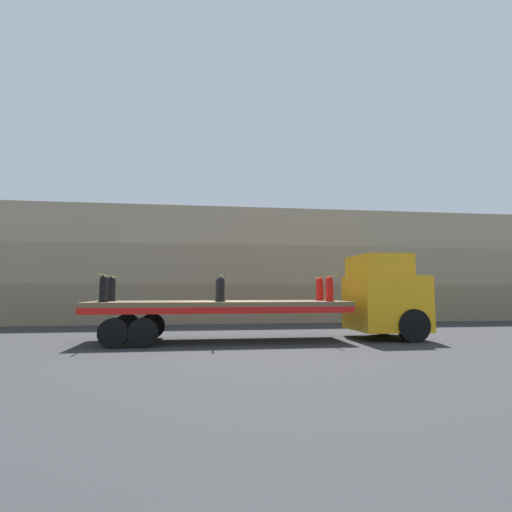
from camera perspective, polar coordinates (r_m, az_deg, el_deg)
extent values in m
plane|color=#2D2D30|center=(13.63, -5.22, -12.04)|extent=(120.00, 120.00, 0.00)
cube|color=#84755B|center=(21.82, -6.21, -6.68)|extent=(60.00, 3.00, 2.03)
cube|color=gray|center=(22.00, -6.17, -1.39)|extent=(60.00, 3.00, 2.03)
cube|color=tan|center=(22.37, -6.14, 3.78)|extent=(60.00, 3.00, 2.03)
cube|color=orange|center=(15.00, 17.95, -6.40)|extent=(2.33, 2.41, 1.89)
cube|color=orange|center=(14.92, 17.01, -1.37)|extent=(1.63, 2.21, 0.74)
cube|color=black|center=(15.28, 20.08, -4.89)|extent=(0.93, 2.12, 1.06)
cylinder|color=black|center=(14.21, 21.55, -9.24)|extent=(1.08, 0.28, 1.08)
cylinder|color=black|center=(16.24, 17.55, -8.77)|extent=(1.08, 0.28, 1.08)
cube|color=brown|center=(13.54, -5.18, -6.76)|extent=(8.47, 2.50, 0.15)
cube|color=red|center=(12.33, -4.92, -7.75)|extent=(8.47, 0.08, 0.20)
cube|color=red|center=(14.75, -5.41, -7.28)|extent=(8.47, 0.08, 0.20)
cylinder|color=black|center=(12.54, -15.83, -10.48)|extent=(0.88, 0.30, 0.88)
cylinder|color=black|center=(14.81, -14.59, -9.62)|extent=(0.88, 0.30, 0.88)
cylinder|color=black|center=(12.68, -19.69, -10.31)|extent=(0.88, 0.30, 0.88)
cylinder|color=black|center=(14.94, -17.86, -9.50)|extent=(0.88, 0.30, 0.88)
cylinder|color=black|center=(13.31, -20.99, -6.10)|extent=(0.32, 0.32, 0.03)
cylinder|color=black|center=(13.31, -20.95, -4.76)|extent=(0.26, 0.26, 0.65)
sphere|color=black|center=(13.31, -20.89, -3.11)|extent=(0.25, 0.25, 0.25)
cylinder|color=black|center=(13.11, -21.13, -4.41)|extent=(0.12, 0.14, 0.12)
cylinder|color=black|center=(13.50, -20.75, -4.43)|extent=(0.12, 0.14, 0.12)
cylinder|color=black|center=(14.38, -19.99, -6.02)|extent=(0.32, 0.32, 0.03)
cylinder|color=black|center=(14.38, -19.95, -4.77)|extent=(0.26, 0.26, 0.65)
sphere|color=black|center=(14.38, -19.91, -3.25)|extent=(0.25, 0.25, 0.25)
cylinder|color=black|center=(14.19, -20.11, -4.45)|extent=(0.12, 0.14, 0.12)
cylinder|color=black|center=(14.57, -19.78, -4.47)|extent=(0.12, 0.14, 0.12)
cylinder|color=black|center=(12.98, -5.06, -6.44)|extent=(0.32, 0.32, 0.03)
cylinder|color=black|center=(12.98, -5.05, -5.07)|extent=(0.26, 0.26, 0.65)
sphere|color=black|center=(12.98, -5.04, -3.38)|extent=(0.25, 0.25, 0.25)
cylinder|color=black|center=(12.78, -5.00, -4.72)|extent=(0.12, 0.14, 0.12)
cylinder|color=black|center=(13.18, -5.09, -4.72)|extent=(0.12, 0.14, 0.12)
cylinder|color=black|center=(14.08, -5.28, -6.32)|extent=(0.32, 0.32, 0.03)
cylinder|color=black|center=(14.08, -5.27, -5.05)|extent=(0.26, 0.26, 0.65)
sphere|color=black|center=(14.08, -5.26, -3.50)|extent=(0.25, 0.25, 0.25)
cylinder|color=black|center=(13.88, -5.23, -4.73)|extent=(0.12, 0.14, 0.12)
cylinder|color=black|center=(14.28, -5.31, -4.73)|extent=(0.12, 0.14, 0.12)
cylinder|color=red|center=(13.65, 10.46, -6.30)|extent=(0.32, 0.32, 0.03)
cylinder|color=red|center=(13.65, 10.44, -5.00)|extent=(0.26, 0.26, 0.65)
sphere|color=red|center=(13.65, 10.41, -3.39)|extent=(0.25, 0.25, 0.25)
cylinder|color=red|center=(13.46, 10.70, -4.66)|extent=(0.12, 0.14, 0.12)
cylinder|color=red|center=(13.84, 10.18, -4.67)|extent=(0.12, 0.14, 0.12)
cylinder|color=red|center=(14.70, 9.11, -6.22)|extent=(0.32, 0.32, 0.03)
cylinder|color=red|center=(14.70, 9.09, -5.00)|extent=(0.26, 0.26, 0.65)
sphere|color=red|center=(14.70, 9.07, -3.51)|extent=(0.25, 0.25, 0.25)
cylinder|color=red|center=(14.51, 9.31, -4.69)|extent=(0.12, 0.14, 0.12)
cylinder|color=red|center=(14.89, 8.86, -4.70)|extent=(0.12, 0.14, 0.12)
cube|color=yellow|center=(13.85, -20.37, -2.65)|extent=(0.05, 2.70, 0.01)
cube|color=yellow|center=(13.54, -5.15, -2.90)|extent=(0.05, 2.70, 0.01)
cube|color=yellow|center=(14.18, 9.71, -2.94)|extent=(0.05, 2.70, 0.01)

